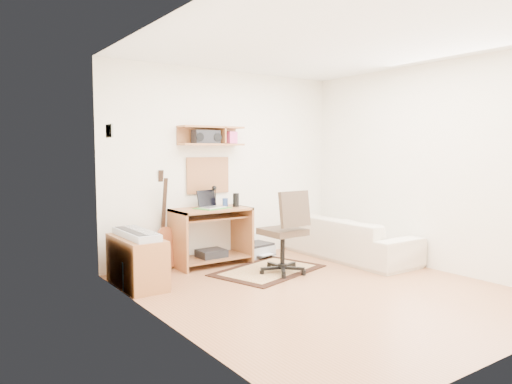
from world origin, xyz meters
TOP-DOWN VIEW (x-y plane):
  - floor at (0.00, 0.00)m, footprint 3.60×4.00m
  - ceiling at (0.00, 0.00)m, footprint 3.60×4.00m
  - back_wall at (0.00, 2.00)m, footprint 3.60×0.01m
  - left_wall at (-1.80, 0.00)m, footprint 0.01×4.00m
  - right_wall at (1.80, 0.00)m, footprint 0.01×4.00m
  - wall_shelf at (-0.30, 1.88)m, footprint 0.90×0.25m
  - cork_board at (-0.30, 1.98)m, footprint 0.64×0.03m
  - wall_photo at (-1.79, 1.50)m, footprint 0.02×0.20m
  - desk at (-0.40, 1.73)m, footprint 1.00×0.55m
  - laptop at (-0.39, 1.71)m, footprint 0.39×0.39m
  - speaker at (-0.04, 1.68)m, footprint 0.08×0.08m
  - desk_lamp at (-0.25, 1.87)m, footprint 0.09×0.09m
  - pencil_cup at (-0.12, 1.83)m, footprint 0.07×0.07m
  - boombox at (-0.39, 1.87)m, footprint 0.36×0.16m
  - rug at (0.01, 1.02)m, footprint 1.54×1.24m
  - task_chair at (0.08, 0.81)m, footprint 0.54×0.54m
  - cabinet at (-1.58, 1.32)m, footprint 0.40×0.90m
  - music_keyboard at (-1.58, 1.32)m, footprint 0.26×0.84m
  - guitar at (-0.98, 1.86)m, footprint 0.34×0.22m
  - waste_basket at (-1.65, 1.20)m, footprint 0.32×0.32m
  - printer at (0.36, 1.79)m, footprint 0.52×0.43m
  - sofa at (1.38, 0.95)m, footprint 0.57×1.96m

SIDE VIEW (x-z plane):
  - floor at x=0.00m, z-range -0.01..0.00m
  - rug at x=0.01m, z-range 0.00..0.02m
  - printer at x=0.36m, z-range 0.00..0.17m
  - waste_basket at x=-1.65m, z-range 0.00..0.32m
  - cabinet at x=-1.58m, z-range 0.00..0.55m
  - desk at x=-0.40m, z-range 0.00..0.75m
  - sofa at x=1.38m, z-range 0.00..0.77m
  - task_chair at x=0.08m, z-range 0.00..1.04m
  - music_keyboard at x=-1.58m, z-range 0.55..0.62m
  - guitar at x=-0.98m, z-range 0.00..1.27m
  - pencil_cup at x=-0.12m, z-range 0.75..0.86m
  - speaker at x=-0.04m, z-range 0.75..0.93m
  - laptop at x=-0.39m, z-range 0.75..0.99m
  - desk_lamp at x=-0.25m, z-range 0.75..1.03m
  - cork_board at x=-0.30m, z-range 0.92..1.42m
  - back_wall at x=0.00m, z-range 0.00..2.60m
  - left_wall at x=-1.80m, z-range 0.00..2.60m
  - right_wall at x=1.80m, z-range 0.00..2.60m
  - boombox at x=-0.39m, z-range 1.59..1.77m
  - wall_shelf at x=-0.30m, z-range 1.57..1.83m
  - wall_photo at x=-1.79m, z-range 1.65..1.79m
  - ceiling at x=0.00m, z-range 2.60..2.61m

